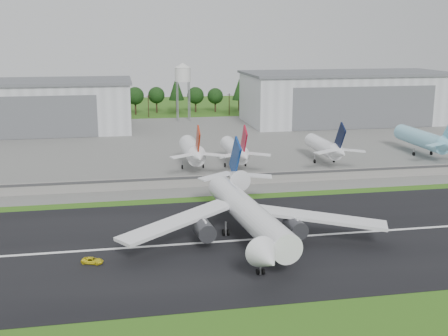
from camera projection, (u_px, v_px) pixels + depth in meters
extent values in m
plane|color=#2C5B15|center=(314.00, 254.00, 113.45)|extent=(600.00, 600.00, 0.00)
cube|color=black|center=(298.00, 237.00, 122.99)|extent=(320.00, 60.00, 0.10)
cube|color=white|center=(298.00, 236.00, 122.98)|extent=(220.00, 1.00, 0.02)
cube|color=slate|center=(214.00, 144.00, 228.16)|extent=(320.00, 150.00, 0.10)
cube|color=gray|center=(251.00, 179.00, 165.63)|extent=(240.00, 0.50, 3.50)
cube|color=#38383A|center=(251.00, 175.00, 165.05)|extent=(240.00, 0.12, 0.70)
cube|color=silver|center=(24.00, 108.00, 254.28)|extent=(95.00, 42.00, 22.00)
cube|color=#595B60|center=(22.00, 82.00, 251.60)|extent=(97.00, 44.00, 1.20)
cube|color=#595B60|center=(16.00, 118.00, 234.47)|extent=(66.50, 0.30, 18.04)
cube|color=silver|center=(346.00, 98.00, 281.90)|extent=(100.00, 45.00, 24.00)
cube|color=#595B60|center=(347.00, 73.00, 278.98)|extent=(102.00, 47.00, 1.20)
cube|color=#595B60|center=(365.00, 108.00, 260.68)|extent=(70.00, 0.30, 19.68)
cylinder|color=#99999E|center=(178.00, 102.00, 283.70)|extent=(0.50, 0.50, 20.00)
cylinder|color=#99999E|center=(188.00, 100.00, 290.52)|extent=(0.50, 0.50, 20.00)
cylinder|color=silver|center=(183.00, 75.00, 283.98)|extent=(8.00, 8.00, 7.00)
cone|color=silver|center=(183.00, 65.00, 282.89)|extent=(8.40, 8.40, 2.40)
cylinder|color=white|center=(248.00, 213.00, 119.53)|extent=(10.09, 44.36, 5.80)
cone|color=white|center=(267.00, 258.00, 95.30)|extent=(6.36, 6.54, 5.80)
cone|color=white|center=(235.00, 177.00, 144.93)|extent=(6.37, 9.50, 5.51)
cube|color=navy|center=(235.00, 157.00, 143.22)|extent=(1.43, 9.54, 11.13)
cube|color=white|center=(319.00, 217.00, 119.05)|extent=(27.97, 15.74, 2.65)
cylinder|color=#333338|center=(295.00, 228.00, 117.50)|extent=(4.32, 5.85, 3.80)
cube|color=white|center=(254.00, 175.00, 144.78)|extent=(9.48, 5.05, 0.98)
cube|color=white|center=(178.00, 221.00, 116.50)|extent=(26.34, 20.08, 2.65)
cylinder|color=#333338|center=(205.00, 230.00, 115.89)|extent=(4.32, 5.85, 3.80)
cube|color=white|center=(216.00, 176.00, 143.93)|extent=(9.53, 6.54, 0.98)
cube|color=#99999E|center=(250.00, 239.00, 116.69)|extent=(12.89, 30.84, 3.20)
cylinder|color=black|center=(226.00, 232.00, 123.29)|extent=(0.55, 1.53, 1.50)
imported|color=yellow|center=(92.00, 261.00, 108.35)|extent=(4.60, 3.23, 1.17)
cylinder|color=white|center=(192.00, 150.00, 185.98)|extent=(5.92, 24.00, 5.92)
cone|color=white|center=(198.00, 157.00, 170.93)|extent=(5.62, 7.00, 5.62)
cube|color=#A0240C|center=(198.00, 141.00, 170.29)|extent=(0.45, 8.59, 10.02)
cylinder|color=#99999E|center=(182.00, 165.00, 184.47)|extent=(0.32, 0.32, 3.00)
cylinder|color=#99999E|center=(203.00, 164.00, 185.73)|extent=(0.32, 0.32, 3.00)
cylinder|color=black|center=(182.00, 167.00, 184.63)|extent=(0.40, 1.40, 1.40)
cylinder|color=white|center=(234.00, 150.00, 188.65)|extent=(5.11, 24.00, 5.11)
cone|color=white|center=(244.00, 156.00, 173.60)|extent=(4.86, 7.00, 4.86)
cube|color=#A20C24|center=(244.00, 141.00, 172.96)|extent=(0.45, 8.59, 10.02)
cylinder|color=#99999E|center=(225.00, 163.00, 187.05)|extent=(0.32, 0.32, 3.00)
cylinder|color=#99999E|center=(245.00, 162.00, 188.30)|extent=(0.32, 0.32, 3.00)
cylinder|color=black|center=(225.00, 165.00, 187.21)|extent=(0.40, 1.40, 1.40)
cylinder|color=white|center=(323.00, 146.00, 194.30)|extent=(5.08, 24.00, 5.08)
cone|color=white|center=(340.00, 152.00, 179.24)|extent=(4.83, 7.00, 4.83)
cube|color=black|center=(340.00, 137.00, 178.61)|extent=(0.45, 8.59, 10.02)
cylinder|color=#99999E|center=(315.00, 159.00, 192.69)|extent=(0.32, 0.32, 3.00)
cylinder|color=#99999E|center=(334.00, 158.00, 193.95)|extent=(0.32, 0.32, 3.00)
cylinder|color=black|center=(315.00, 161.00, 192.85)|extent=(0.40, 1.40, 1.40)
cylinder|color=#84CAE4|center=(421.00, 139.00, 206.11)|extent=(6.04, 30.00, 6.04)
cylinder|color=#99999E|center=(414.00, 152.00, 204.62)|extent=(0.32, 0.32, 3.00)
cylinder|color=#99999E|center=(431.00, 151.00, 205.87)|extent=(0.32, 0.32, 3.00)
cylinder|color=black|center=(414.00, 154.00, 204.78)|extent=(0.40, 1.40, 1.40)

